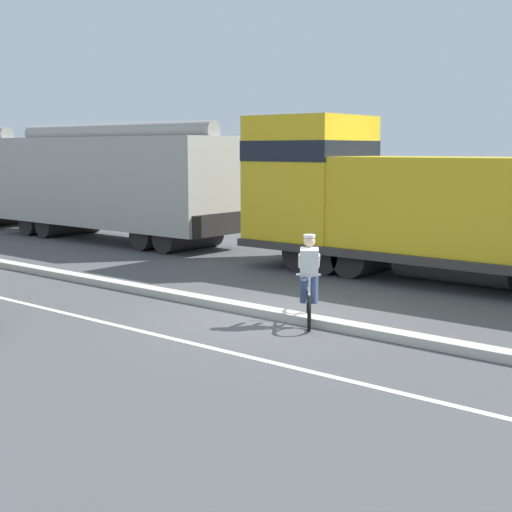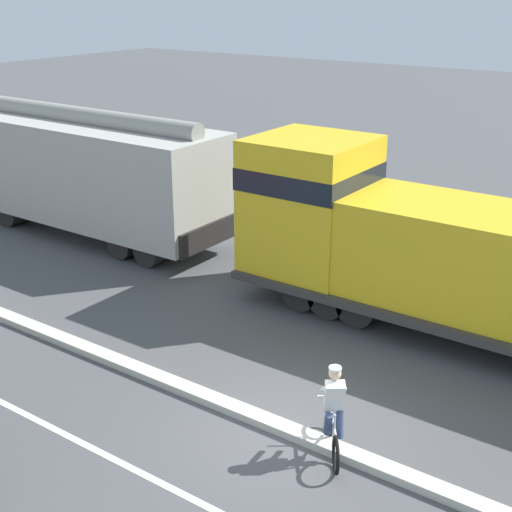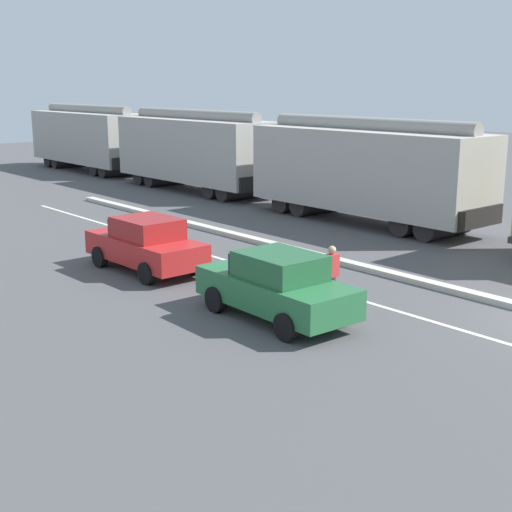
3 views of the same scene
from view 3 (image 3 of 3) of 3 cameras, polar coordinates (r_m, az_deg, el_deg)
median_curb at (r=21.18m, az=9.94°, el=-1.24°), size 0.36×36.00×0.16m
lane_stripe at (r=19.47m, az=5.39°, el=-2.64°), size 0.14×36.00×0.01m
hopper_car_lead at (r=28.71m, az=8.79°, el=6.72°), size 2.90×10.60×4.18m
hopper_car_middle at (r=37.29m, az=-4.92°, el=8.38°), size 2.90×10.60×4.18m
hopper_car_trailing at (r=47.19m, az=-13.26°, el=9.16°), size 2.90×10.60×4.18m
parked_car_green at (r=16.76m, az=1.64°, el=-2.39°), size 1.92×4.24×1.62m
parked_car_red at (r=21.34m, az=-8.81°, el=0.94°), size 1.89×4.23×1.62m
pedestrian_by_cars at (r=17.51m, az=6.05°, el=-1.66°), size 0.34×0.22×1.62m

